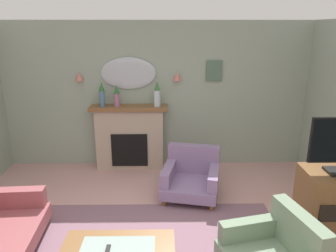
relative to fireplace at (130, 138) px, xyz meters
name	(u,v)px	position (x,y,z in m)	size (l,w,h in m)	color
wall_back	(156,95)	(0.47, 0.22, 0.73)	(6.42, 0.10, 2.60)	#93A393
fireplace	(130,138)	(0.00, 0.00, 0.00)	(1.36, 0.36, 1.16)	tan
mantel_vase_left	(102,94)	(-0.45, -0.03, 0.81)	(0.10, 0.10, 0.43)	#4C7093
mantel_vase_centre	(117,95)	(-0.20, -0.03, 0.78)	(0.10, 0.10, 0.38)	#9E6084
mantel_vase_right	(157,95)	(0.50, -0.03, 0.79)	(0.12, 0.12, 0.44)	silver
wall_mirror	(128,73)	(0.00, 0.14, 1.14)	(0.96, 0.06, 0.56)	#B2BCC6
wall_sconce_left	(79,77)	(-0.85, 0.09, 1.09)	(0.14, 0.14, 0.14)	#D17066
wall_sconce_right	(177,77)	(0.85, 0.09, 1.09)	(0.14, 0.14, 0.14)	#D17066
framed_picture	(214,71)	(1.50, 0.15, 1.18)	(0.28, 0.03, 0.36)	#4C6B56
tv_remote	(108,251)	(0.07, -2.93, -0.12)	(0.04, 0.16, 0.02)	black
armchair_beside_couch	(192,176)	(1.03, -1.03, -0.27)	(0.95, 0.97, 0.71)	gray
armchair_near_fireplace	(276,252)	(1.73, -2.79, -0.27)	(0.98, 0.97, 0.71)	gray
tv_cabinet	(335,207)	(2.63, -2.18, -0.12)	(0.80, 0.57, 0.90)	brown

